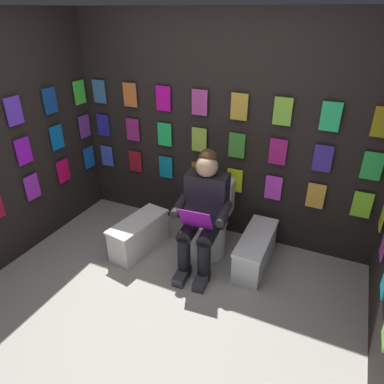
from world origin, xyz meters
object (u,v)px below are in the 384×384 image
Objects in this scene: comic_longbox_near at (255,250)px; comic_longbox_far at (139,235)px; toilet at (210,224)px; person_reading at (203,212)px.

comic_longbox_far is at bearing 13.14° from comic_longbox_near.
toilet is 0.65× the size of person_reading.
person_reading is 0.68m from comic_longbox_near.
comic_longbox_near is (-0.52, 0.04, -0.15)m from toilet.
comic_longbox_near is 1.23m from comic_longbox_far.
comic_longbox_far is at bearing 2.86° from person_reading.
toilet is at bearing -4.45° from comic_longbox_near.
toilet reaches higher than comic_longbox_near.
comic_longbox_near is 1.05× the size of comic_longbox_far.
person_reading reaches higher than comic_longbox_near.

